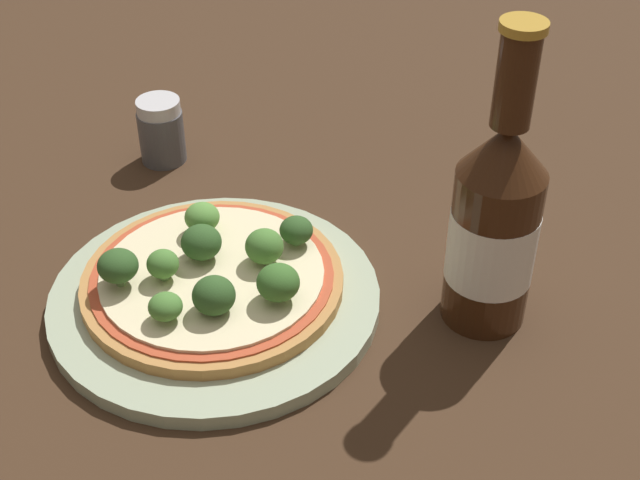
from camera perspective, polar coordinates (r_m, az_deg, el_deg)
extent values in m
plane|color=#3D2819|center=(0.69, -8.72, -3.71)|extent=(3.00, 3.00, 0.00)
cylinder|color=#A3B293|center=(0.68, -6.73, -3.71)|extent=(0.25, 0.25, 0.01)
cylinder|color=#B77F42|center=(0.68, -6.88, -2.63)|extent=(0.20, 0.20, 0.01)
cylinder|color=#B74728|center=(0.67, -6.91, -2.25)|extent=(0.18, 0.18, 0.00)
cylinder|color=beige|center=(0.67, -6.92, -2.17)|extent=(0.17, 0.17, 0.00)
cylinder|color=#7A9E5B|center=(0.68, -7.53, -0.89)|extent=(0.01, 0.01, 0.01)
ellipsoid|color=#2D5123|center=(0.67, -7.61, -0.14)|extent=(0.03, 0.03, 0.03)
cylinder|color=#7A9E5B|center=(0.67, -3.55, -1.15)|extent=(0.01, 0.01, 0.01)
ellipsoid|color=#477A33|center=(0.67, -3.58, -0.40)|extent=(0.03, 0.03, 0.03)
cylinder|color=#7A9E5B|center=(0.66, -9.75, -2.39)|extent=(0.01, 0.01, 0.01)
ellipsoid|color=#477A33|center=(0.66, -9.84, -1.73)|extent=(0.02, 0.02, 0.02)
cylinder|color=#7A9E5B|center=(0.64, -6.41, -4.13)|extent=(0.01, 0.01, 0.01)
ellipsoid|color=#2D5123|center=(0.63, -6.47, -3.40)|extent=(0.03, 0.03, 0.03)
cylinder|color=#7A9E5B|center=(0.67, -12.67, -2.41)|extent=(0.01, 0.01, 0.01)
ellipsoid|color=#2D5123|center=(0.66, -12.81, -1.62)|extent=(0.03, 0.03, 0.02)
cylinder|color=#7A9E5B|center=(0.69, -1.52, 0.01)|extent=(0.01, 0.01, 0.01)
ellipsoid|color=#2D5123|center=(0.68, -1.53, 0.64)|extent=(0.03, 0.03, 0.02)
cylinder|color=#7A9E5B|center=(0.71, -7.49, 0.78)|extent=(0.01, 0.01, 0.01)
ellipsoid|color=#568E3D|center=(0.70, -7.56, 1.46)|extent=(0.03, 0.03, 0.02)
cylinder|color=#7A9E5B|center=(0.63, -9.79, -4.79)|extent=(0.01, 0.01, 0.01)
ellipsoid|color=#477A33|center=(0.63, -9.87, -4.22)|extent=(0.02, 0.02, 0.02)
cylinder|color=#7A9E5B|center=(0.64, -2.66, -3.52)|extent=(0.01, 0.01, 0.01)
ellipsoid|color=#386628|center=(0.63, -2.69, -2.73)|extent=(0.03, 0.03, 0.03)
cylinder|color=#381E0F|center=(0.64, 10.90, -0.45)|extent=(0.06, 0.06, 0.12)
cylinder|color=silver|center=(0.64, 10.93, -0.27)|extent=(0.06, 0.06, 0.06)
cone|color=#381E0F|center=(0.60, 11.79, 5.67)|extent=(0.06, 0.06, 0.04)
cylinder|color=#381E0F|center=(0.57, 12.43, 9.99)|extent=(0.03, 0.03, 0.06)
cylinder|color=#B7892D|center=(0.56, 12.92, 13.21)|extent=(0.03, 0.03, 0.01)
cylinder|color=#4C4C51|center=(0.84, -10.09, 6.55)|extent=(0.04, 0.04, 0.05)
cylinder|color=silver|center=(0.83, -10.32, 8.40)|extent=(0.04, 0.04, 0.01)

